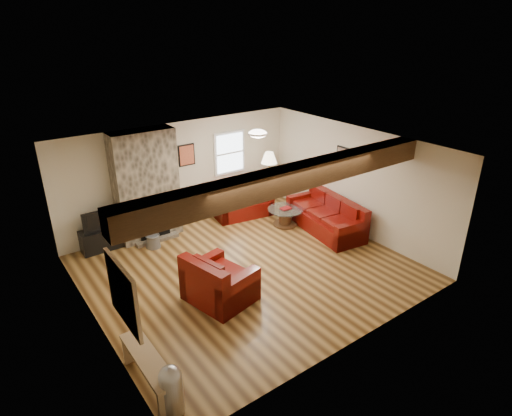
{
  "coord_description": "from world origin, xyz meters",
  "views": [
    {
      "loc": [
        -4.25,
        -6.12,
        4.62
      ],
      "look_at": [
        0.49,
        0.4,
        1.07
      ],
      "focal_mm": 30.0,
      "sensor_mm": 36.0,
      "label": 1
    }
  ],
  "objects": [
    {
      "name": "room",
      "position": [
        0.0,
        0.0,
        1.25
      ],
      "size": [
        8.0,
        8.0,
        8.0
      ],
      "color": "#513215",
      "rests_on": "ground"
    },
    {
      "name": "sofa_three",
      "position": [
        2.48,
        0.34,
        0.41
      ],
      "size": [
        1.17,
        2.21,
        0.81
      ],
      "primitive_type": null,
      "rotation": [
        0.0,
        0.0,
        -1.71
      ],
      "color": "#4A0705",
      "rests_on": "floor"
    },
    {
      "name": "artwork_right",
      "position": [
        2.96,
        0.3,
        1.75
      ],
      "size": [
        0.06,
        0.55,
        0.42
      ],
      "primitive_type": null,
      "color": "black",
      "rests_on": "room"
    },
    {
      "name": "armchair_red",
      "position": [
        -0.99,
        -0.55,
        0.44
      ],
      "size": [
        1.18,
        1.29,
        0.89
      ],
      "primitive_type": null,
      "rotation": [
        0.0,
        0.0,
        1.79
      ],
      "color": "#4A0705",
      "rests_on": "floor"
    },
    {
      "name": "television",
      "position": [
        -2.07,
        2.53,
        0.72
      ],
      "size": [
        0.81,
        0.11,
        0.47
      ],
      "primitive_type": "imported",
      "color": "black",
      "rests_on": "tv_cabinet"
    },
    {
      "name": "chimney_breast",
      "position": [
        -1.0,
        2.49,
        1.22
      ],
      "size": [
        1.4,
        0.67,
        2.5
      ],
      "color": "#353129",
      "rests_on": "floor"
    },
    {
      "name": "oak_beam",
      "position": [
        0.0,
        -1.25,
        2.31
      ],
      "size": [
        6.0,
        0.36,
        0.38
      ],
      "primitive_type": "cube",
      "color": "#33200F",
      "rests_on": "room"
    },
    {
      "name": "loveseat",
      "position": [
        1.39,
        2.23,
        0.39
      ],
      "size": [
        1.57,
        1.06,
        0.77
      ],
      "primitive_type": null,
      "rotation": [
        0.0,
        0.0,
        -0.16
      ],
      "color": "#4A0705",
      "rests_on": "floor"
    },
    {
      "name": "pedal_bin",
      "position": [
        -2.77,
        -2.27,
        0.37
      ],
      "size": [
        0.31,
        0.31,
        0.73
      ],
      "primitive_type": null,
      "rotation": [
        0.0,
        0.0,
        0.04
      ],
      "color": "#B5B5BA",
      "rests_on": "floor"
    },
    {
      "name": "artwork_back",
      "position": [
        0.15,
        2.71,
        1.7
      ],
      "size": [
        0.42,
        0.06,
        0.52
      ],
      "primitive_type": null,
      "color": "black",
      "rests_on": "room"
    },
    {
      "name": "pine_bench",
      "position": [
        -2.83,
        -1.71,
        0.25
      ],
      "size": [
        0.31,
        1.32,
        0.49
      ],
      "primitive_type": null,
      "color": "tan",
      "rests_on": "floor"
    },
    {
      "name": "hatch_window",
      "position": [
        -2.96,
        -1.5,
        1.45
      ],
      "size": [
        0.08,
        1.0,
        0.9
      ],
      "primitive_type": null,
      "color": "tan",
      "rests_on": "room"
    },
    {
      "name": "floor_lamp",
      "position": [
        2.12,
        2.07,
        1.35
      ],
      "size": [
        0.41,
        0.41,
        1.58
      ],
      "color": "#B4894B",
      "rests_on": "floor"
    },
    {
      "name": "tv_cabinet",
      "position": [
        -2.07,
        2.53,
        0.24
      ],
      "size": [
        0.97,
        0.39,
        0.49
      ],
      "primitive_type": "cube",
      "color": "black",
      "rests_on": "floor"
    },
    {
      "name": "coffee_table",
      "position": [
        1.9,
        1.11,
        0.21
      ],
      "size": [
        0.88,
        0.88,
        0.46
      ],
      "color": "#402914",
      "rests_on": "floor"
    },
    {
      "name": "back_window",
      "position": [
        1.35,
        2.71,
        1.55
      ],
      "size": [
        0.9,
        0.08,
        1.1
      ],
      "primitive_type": null,
      "color": "white",
      "rests_on": "room"
    },
    {
      "name": "ceiling_dome",
      "position": [
        0.9,
        0.9,
        2.44
      ],
      "size": [
        0.4,
        0.4,
        0.18
      ],
      "primitive_type": null,
      "color": "white",
      "rests_on": "room"
    },
    {
      "name": "coal_bucket",
      "position": [
        -1.18,
        1.96,
        0.15
      ],
      "size": [
        0.32,
        0.32,
        0.31
      ],
      "primitive_type": null,
      "color": "slate",
      "rests_on": "floor"
    }
  ]
}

